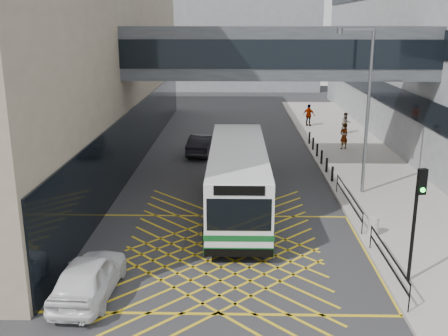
# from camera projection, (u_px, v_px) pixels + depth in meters

# --- Properties ---
(ground) EXTENTS (120.00, 120.00, 0.00)m
(ground) POSITION_uv_depth(u_px,v_px,m) (222.00, 255.00, 21.44)
(ground) COLOR #333335
(building_far) EXTENTS (28.00, 16.00, 18.00)m
(building_far) POSITION_uv_depth(u_px,v_px,m) (219.00, 24.00, 76.86)
(building_far) COLOR gray
(building_far) RESTS_ON ground
(skybridge) EXTENTS (20.00, 4.10, 3.00)m
(skybridge) POSITION_uv_depth(u_px,v_px,m) (278.00, 52.00, 30.93)
(skybridge) COLOR #43484D
(skybridge) RESTS_ON ground
(pavement) EXTENTS (6.00, 54.00, 0.16)m
(pavement) POSITION_uv_depth(u_px,v_px,m) (359.00, 161.00, 35.68)
(pavement) COLOR #A7A299
(pavement) RESTS_ON ground
(box_junction) EXTENTS (12.00, 9.00, 0.01)m
(box_junction) POSITION_uv_depth(u_px,v_px,m) (222.00, 255.00, 21.44)
(box_junction) COLOR gold
(box_junction) RESTS_ON ground
(bus) EXTENTS (3.06, 12.02, 3.37)m
(bus) POSITION_uv_depth(u_px,v_px,m) (238.00, 177.00, 25.92)
(bus) COLOR white
(bus) RESTS_ON ground
(car_white) EXTENTS (2.20, 4.88, 1.52)m
(car_white) POSITION_uv_depth(u_px,v_px,m) (89.00, 276.00, 18.05)
(car_white) COLOR white
(car_white) RESTS_ON ground
(car_dark) EXTENTS (2.43, 4.92, 1.48)m
(car_dark) POSITION_uv_depth(u_px,v_px,m) (202.00, 144.00, 37.68)
(car_dark) COLOR black
(car_dark) RESTS_ON ground
(car_silver) EXTENTS (2.18, 4.22, 1.26)m
(car_silver) POSITION_uv_depth(u_px,v_px,m) (226.00, 134.00, 41.83)
(car_silver) COLOR #95999D
(car_silver) RESTS_ON ground
(traffic_light) EXTENTS (0.33, 0.51, 4.28)m
(traffic_light) POSITION_uv_depth(u_px,v_px,m) (417.00, 209.00, 18.16)
(traffic_light) COLOR black
(traffic_light) RESTS_ON pavement
(street_lamp) EXTENTS (1.99, 0.33, 8.76)m
(street_lamp) POSITION_uv_depth(u_px,v_px,m) (365.00, 102.00, 27.59)
(street_lamp) COLOR slate
(street_lamp) RESTS_ON pavement
(litter_bin) EXTENTS (0.47, 0.47, 0.82)m
(litter_bin) POSITION_uv_depth(u_px,v_px,m) (373.00, 226.00, 23.02)
(litter_bin) COLOR #ADA89E
(litter_bin) RESTS_ON pavement
(kerb_railings) EXTENTS (0.05, 12.54, 1.00)m
(kerb_railings) POSITION_uv_depth(u_px,v_px,m) (364.00, 221.00, 22.79)
(kerb_railings) COLOR black
(kerb_railings) RESTS_ON pavement
(bollards) EXTENTS (0.14, 10.14, 0.90)m
(bollards) POSITION_uv_depth(u_px,v_px,m) (319.00, 153.00, 35.59)
(bollards) COLOR black
(bollards) RESTS_ON pavement
(pedestrian_a) EXTENTS (0.92, 0.85, 1.90)m
(pedestrian_a) POSITION_uv_depth(u_px,v_px,m) (344.00, 136.00, 38.62)
(pedestrian_a) COLOR gray
(pedestrian_a) RESTS_ON pavement
(pedestrian_b) EXTENTS (0.95, 0.67, 1.76)m
(pedestrian_b) POSITION_uv_depth(u_px,v_px,m) (346.00, 123.00, 43.95)
(pedestrian_b) COLOR gray
(pedestrian_b) RESTS_ON pavement
(pedestrian_c) EXTENTS (1.27, 1.09, 1.95)m
(pedestrian_c) POSITION_uv_depth(u_px,v_px,m) (309.00, 115.00, 47.21)
(pedestrian_c) COLOR gray
(pedestrian_c) RESTS_ON pavement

